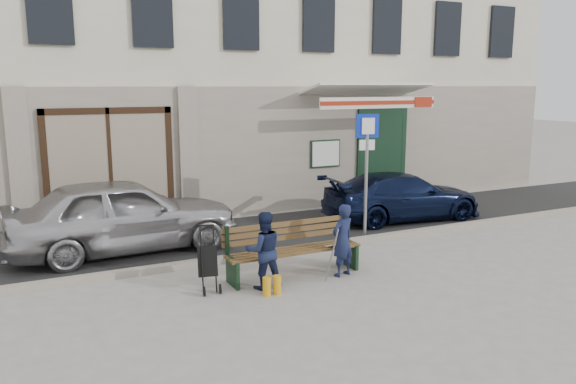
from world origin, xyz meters
TOP-DOWN VIEW (x-y plane):
  - ground at (0.00, 0.00)m, footprint 80.00×80.00m
  - asphalt_lane at (0.00, 3.10)m, footprint 60.00×3.20m
  - curb at (0.00, 1.50)m, footprint 60.00×0.18m
  - building at (0.01, 8.45)m, footprint 20.00×8.27m
  - car_silver at (-3.27, 3.01)m, footprint 4.47×1.96m
  - car_navy at (3.31, 2.85)m, footprint 4.09×1.96m
  - parking_sign at (1.51, 1.76)m, footprint 0.48×0.14m
  - bench at (-0.96, 0.30)m, footprint 2.40×1.17m
  - man at (-0.16, -0.07)m, footprint 0.53×0.42m
  - woman at (-1.61, -0.03)m, footprint 0.69×0.58m
  - stroller at (-2.46, 0.25)m, footprint 0.35×0.47m

SIDE VIEW (x-z plane):
  - ground at x=0.00m, z-range 0.00..0.00m
  - asphalt_lane at x=0.00m, z-range 0.00..0.01m
  - curb at x=0.00m, z-range 0.00..0.12m
  - bench at x=-0.96m, z-range -0.03..0.95m
  - stroller at x=-2.46m, z-range -0.06..0.99m
  - car_navy at x=3.31m, z-range 0.00..1.15m
  - man at x=-0.16m, z-range 0.00..1.26m
  - woman at x=-1.61m, z-range 0.00..1.26m
  - car_silver at x=-3.27m, z-range 0.00..1.50m
  - parking_sign at x=1.51m, z-range 0.45..3.09m
  - building at x=0.01m, z-range -0.03..9.97m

